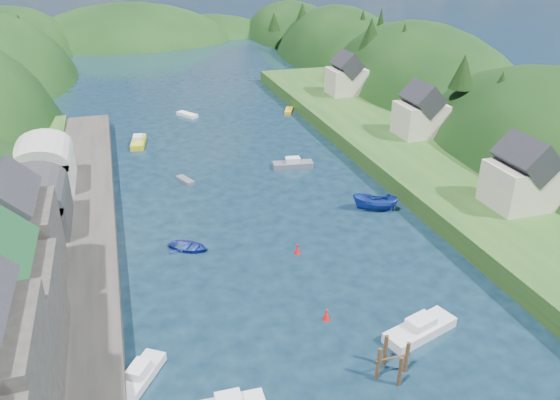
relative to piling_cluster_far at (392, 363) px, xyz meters
name	(u,v)px	position (x,y,z in m)	size (l,w,h in m)	color
ground	(238,164)	(-1.61, 46.33, -1.07)	(600.00, 600.00, 0.00)	black
hillside_right	(416,132)	(43.39, 71.33, -8.48)	(36.00, 245.56, 48.00)	black
far_hills	(164,68)	(-0.39, 170.34, -11.87)	(103.00, 68.00, 44.00)	black
hill_trees	(216,69)	(-1.54, 61.02, 10.05)	(91.69, 148.56, 12.57)	black
quay_left	(51,300)	(-25.61, 16.33, -0.07)	(12.00, 110.00, 2.00)	#2D2B28
boat_sheds	(38,179)	(-27.61, 35.33, 4.21)	(7.00, 21.00, 7.50)	#2D2D30
terrace_right	(421,162)	(23.39, 36.33, 0.13)	(16.00, 120.00, 2.40)	#234719
right_bank_cottages	(414,113)	(26.39, 44.66, 4.78)	(9.00, 59.24, 8.41)	beige
piling_cluster_far	(392,363)	(0.00, 0.00, 0.00)	(2.89, 2.73, 3.27)	#382314
channel_buoy_near	(326,315)	(-2.37, 7.70, -0.59)	(0.70, 0.70, 1.10)	#B20E0E
channel_buoy_far	(297,249)	(-1.24, 19.15, -0.59)	(0.70, 0.70, 1.10)	#B20E0E
moored_boats	(286,229)	(-1.13, 23.60, -0.49)	(36.25, 92.29, 2.17)	silver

